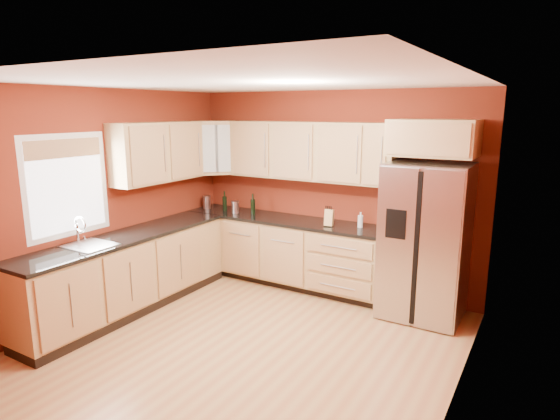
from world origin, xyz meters
name	(u,v)px	position (x,y,z in m)	size (l,w,h in m)	color
floor	(247,344)	(0.00, 0.00, 0.00)	(4.00, 4.00, 0.00)	#A66A40
ceiling	(243,82)	(0.00, 0.00, 2.60)	(4.00, 4.00, 0.00)	white
wall_back	(331,191)	(0.00, 2.00, 1.30)	(4.00, 0.04, 2.60)	maroon
wall_front	(57,286)	(0.00, -2.00, 1.30)	(4.00, 0.04, 2.60)	maroon
wall_left	(106,201)	(-2.00, 0.00, 1.30)	(0.04, 4.00, 2.60)	maroon
wall_right	(463,252)	(2.00, 0.00, 1.30)	(0.04, 4.00, 2.60)	maroon
base_cabinets_back	(284,252)	(-0.55, 1.70, 0.44)	(2.90, 0.60, 0.88)	#A1864E
base_cabinets_left	(129,274)	(-1.70, 0.00, 0.44)	(0.60, 2.80, 0.88)	#A1864E
countertop_back	(283,220)	(-0.55, 1.69, 0.90)	(2.90, 0.62, 0.04)	black
countertop_left	(126,237)	(-1.69, 0.00, 0.90)	(0.62, 2.80, 0.04)	black
upper_cabinets_back	(309,151)	(-0.25, 1.83, 1.83)	(2.30, 0.33, 0.75)	#A1864E
upper_cabinets_left	(158,152)	(-1.83, 0.72, 1.83)	(0.33, 1.35, 0.75)	#A1864E
corner_upper_cabinet	(215,148)	(-1.67, 1.67, 1.83)	(0.62, 0.33, 0.75)	#A1864E
over_fridge_cabinet	(434,138)	(1.35, 1.70, 2.05)	(0.92, 0.60, 0.40)	#A1864E
refrigerator	(425,241)	(1.35, 1.62, 0.89)	(0.90, 0.75, 1.78)	#AAAAAF
window	(67,186)	(-1.98, -0.50, 1.55)	(0.03, 0.90, 1.00)	white
sink_faucet	(89,232)	(-1.69, -0.50, 1.07)	(0.50, 0.42, 0.30)	silver
canister_left	(235,207)	(-1.30, 1.63, 1.01)	(0.10, 0.10, 0.17)	#AAAAAF
canister_right	(207,202)	(-1.85, 1.67, 1.01)	(0.12, 0.12, 0.19)	#AAAAAF
wine_bottle_a	(225,201)	(-1.53, 1.68, 1.06)	(0.06, 0.06, 0.29)	black
wine_bottle_b	(253,204)	(-1.05, 1.70, 1.07)	(0.07, 0.07, 0.29)	black
knife_block	(329,218)	(0.15, 1.62, 1.03)	(0.11, 0.10, 0.21)	tan
soap_dispenser	(360,220)	(0.52, 1.74, 1.02)	(0.07, 0.07, 0.19)	silver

